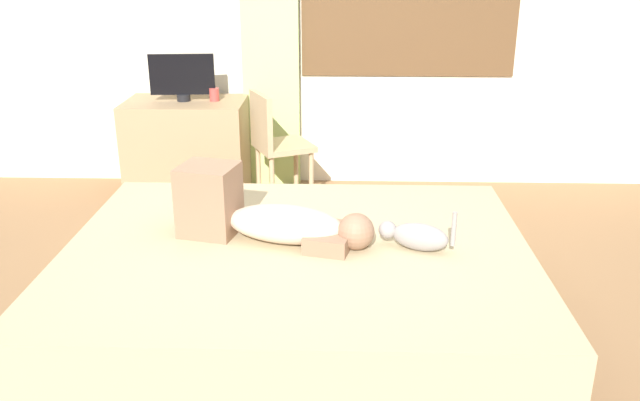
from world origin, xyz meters
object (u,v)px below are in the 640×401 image
(tv_monitor, at_px, (182,77))
(desk, at_px, (188,148))
(cup, at_px, (214,94))
(chair_by_desk, at_px, (275,141))
(person_lying, at_px, (265,216))
(bed, at_px, (298,296))
(cat, at_px, (416,236))

(tv_monitor, bearing_deg, desk, 0.00)
(cup, height_order, chair_by_desk, chair_by_desk)
(person_lying, bearing_deg, cup, 106.47)
(tv_monitor, bearing_deg, bed, -64.83)
(bed, distance_m, cat, 0.64)
(tv_monitor, xyz_separation_m, cup, (0.23, 0.01, -0.13))
(bed, xyz_separation_m, chair_by_desk, (-0.28, 1.84, 0.25))
(bed, relative_size, tv_monitor, 4.62)
(person_lying, height_order, chair_by_desk, same)
(tv_monitor, bearing_deg, cat, -54.11)
(person_lying, bearing_deg, bed, -27.05)
(chair_by_desk, bearing_deg, cat, -66.03)
(person_lying, xyz_separation_m, desk, (-0.83, 2.01, -0.26))
(chair_by_desk, bearing_deg, cup, 150.60)
(cat, relative_size, cup, 3.51)
(person_lying, relative_size, cat, 2.76)
(cat, xyz_separation_m, chair_by_desk, (-0.83, 1.86, -0.08))
(tv_monitor, xyz_separation_m, chair_by_desk, (0.70, -0.26, -0.41))
(cup, bearing_deg, tv_monitor, -177.58)
(bed, relative_size, cat, 6.51)
(person_lying, distance_m, desk, 2.19)
(bed, xyz_separation_m, cat, (0.55, -0.02, 0.33))
(tv_monitor, height_order, chair_by_desk, tv_monitor)
(cat, distance_m, cup, 2.50)
(cup, distance_m, chair_by_desk, 0.61)
(bed, bearing_deg, cup, 109.70)
(bed, xyz_separation_m, desk, (-0.98, 2.09, 0.11))
(person_lying, relative_size, desk, 1.04)
(cup, bearing_deg, chair_by_desk, -29.40)
(person_lying, distance_m, cup, 2.12)
(bed, distance_m, chair_by_desk, 1.87)
(person_lying, bearing_deg, desk, 112.30)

